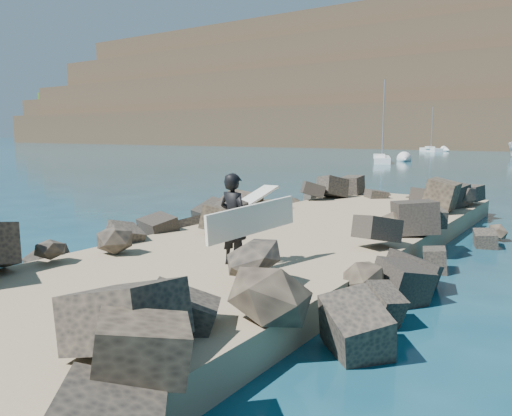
% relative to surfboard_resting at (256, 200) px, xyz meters
% --- Properties ---
extents(ground, '(800.00, 800.00, 0.00)m').
position_rel_surfboard_resting_xyz_m(ground, '(2.81, -3.05, -1.04)').
color(ground, '#0F384C').
rests_on(ground, ground).
extents(jetty, '(6.00, 26.00, 0.60)m').
position_rel_surfboard_resting_xyz_m(jetty, '(2.81, -5.05, -0.74)').
color(jetty, '#8C7759').
rests_on(jetty, ground).
extents(riprap_left, '(2.60, 22.00, 1.00)m').
position_rel_surfboard_resting_xyz_m(riprap_left, '(-0.09, -4.55, -0.54)').
color(riprap_left, '#262421').
rests_on(riprap_left, ground).
extents(riprap_right, '(2.60, 22.00, 1.00)m').
position_rel_surfboard_resting_xyz_m(riprap_right, '(5.71, -4.55, -0.54)').
color(riprap_right, black).
rests_on(riprap_right, ground).
extents(surfboard_resting, '(0.74, 2.30, 0.08)m').
position_rel_surfboard_resting_xyz_m(surfboard_resting, '(0.00, 0.00, 0.00)').
color(surfboard_resting, white).
rests_on(surfboard_resting, riprap_left).
extents(surfer_with_board, '(1.07, 2.27, 1.85)m').
position_rel_surfboard_resting_xyz_m(surfer_with_board, '(3.51, -5.74, 0.50)').
color(surfer_with_board, black).
rests_on(surfer_with_board, jetty).
extents(sailboat_a, '(4.42, 7.85, 9.29)m').
position_rel_surfboard_resting_xyz_m(sailboat_a, '(-11.01, 40.80, -0.69)').
color(sailboat_a, white).
rests_on(sailboat_a, ground).
extents(sailboat_e, '(5.38, 6.17, 8.16)m').
position_rel_surfboard_resting_xyz_m(sailboat_e, '(-16.23, 79.13, -0.69)').
color(sailboat_e, white).
rests_on(sailboat_e, ground).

